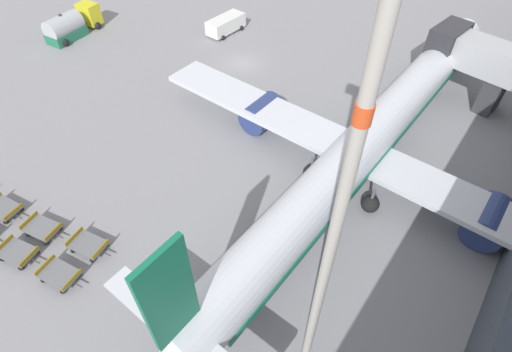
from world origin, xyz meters
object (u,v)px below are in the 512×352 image
service_van (226,24)px  baggage_dolly_row_near_col_c (18,253)px  baggage_dolly_row_mid_a_col_d (89,245)px  airplane (367,142)px  baggage_dolly_row_near_col_d (60,275)px  apron_light_mast (339,215)px  baggage_dolly_row_mid_a_col_b (4,209)px  fuel_tanker_primary (71,26)px  baggage_dolly_row_mid_a_col_c (43,228)px

service_van → baggage_dolly_row_near_col_c: bearing=-74.0°
service_van → baggage_dolly_row_mid_a_col_d: service_van is taller
airplane → baggage_dolly_row_near_col_d: 24.03m
baggage_dolly_row_near_col_c → apron_light_mast: apron_light_mast is taller
service_van → baggage_dolly_row_mid_a_col_b: (5.27, -32.26, -0.58)m
apron_light_mast → service_van: bearing=135.9°
baggage_dolly_row_near_col_c → baggage_dolly_row_mid_a_col_b: 4.69m
baggage_dolly_row_near_col_d → baggage_dolly_row_mid_a_col_b: (-8.18, 0.80, 0.00)m
fuel_tanker_primary → baggage_dolly_row_mid_a_col_d: (27.56, -18.40, -0.89)m
service_van → baggage_dolly_row_near_col_d: (13.45, -33.06, -0.58)m
baggage_dolly_row_mid_a_col_d → baggage_dolly_row_near_col_d: bearing=-81.0°
airplane → service_van: airplane is taller
baggage_dolly_row_near_col_c → baggage_dolly_row_mid_a_col_d: same height
baggage_dolly_row_mid_a_col_b → baggage_dolly_row_mid_a_col_d: (7.77, 1.76, 0.00)m
service_van → baggage_dolly_row_mid_a_col_b: size_ratio=1.62×
apron_light_mast → airplane: bearing=105.7°
service_van → baggage_dolly_row_mid_a_col_c: (9.21, -31.59, -0.58)m
baggage_dolly_row_mid_a_col_b → baggage_dolly_row_mid_a_col_c: size_ratio=1.00×
service_van → baggage_dolly_row_mid_a_col_c: size_ratio=1.61×
fuel_tanker_primary → baggage_dolly_row_near_col_d: (27.97, -20.97, -0.89)m
baggage_dolly_row_mid_a_col_b → apron_light_mast: (23.84, 4.10, 13.19)m
baggage_dolly_row_mid_a_col_d → apron_light_mast: bearing=8.3°
fuel_tanker_primary → apron_light_mast: size_ratio=0.33×
airplane → service_van: 27.35m
fuel_tanker_primary → apron_light_mast: (43.63, -16.06, 12.30)m
baggage_dolly_row_near_col_d → baggage_dolly_row_mid_a_col_c: (-4.24, 1.47, 0.00)m
baggage_dolly_row_near_col_c → baggage_dolly_row_near_col_d: bearing=10.9°
baggage_dolly_row_near_col_d → fuel_tanker_primary: bearing=143.1°
baggage_dolly_row_mid_a_col_b → baggage_dolly_row_mid_a_col_c: bearing=9.7°
baggage_dolly_row_near_col_d → baggage_dolly_row_mid_a_col_d: same height
fuel_tanker_primary → baggage_dolly_row_near_col_c: (24.23, -21.68, -0.89)m
fuel_tanker_primary → baggage_dolly_row_near_col_c: size_ratio=2.27×
service_van → apron_light_mast: 42.41m
airplane → service_van: bearing=154.1°
airplane → fuel_tanker_primary: airplane is taller
baggage_dolly_row_near_col_d → baggage_dolly_row_mid_a_col_d: 2.60m
fuel_tanker_primary → baggage_dolly_row_mid_a_col_c: fuel_tanker_primary is taller
service_van → baggage_dolly_row_mid_a_col_b: bearing=-80.7°
baggage_dolly_row_mid_a_col_b → baggage_dolly_row_mid_a_col_d: same height
service_van → baggage_dolly_row_mid_a_col_d: (13.04, -30.50, -0.58)m
baggage_dolly_row_near_col_c → fuel_tanker_primary: bearing=138.2°
airplane → baggage_dolly_row_mid_a_col_b: size_ratio=14.25×
apron_light_mast → baggage_dolly_row_mid_a_col_c: bearing=-170.2°
airplane → baggage_dolly_row_mid_a_col_b: (-19.28, -20.36, -2.50)m
airplane → apron_light_mast: size_ratio=2.06×
baggage_dolly_row_near_col_d → service_van: bearing=112.1°
airplane → baggage_dolly_row_near_col_c: bearing=-124.2°
service_van → apron_light_mast: apron_light_mast is taller
baggage_dolly_row_near_col_c → baggage_dolly_row_mid_a_col_b: size_ratio=1.01×
baggage_dolly_row_mid_a_col_b → baggage_dolly_row_near_col_d: bearing=-5.6°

